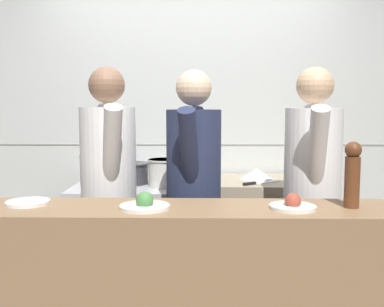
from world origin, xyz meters
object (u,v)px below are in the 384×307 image
object	(u,v)px
stock_pot	(97,169)
chef_head_cook	(109,188)
chefs_knife	(258,183)
braising_pot	(164,172)
chef_line	(312,190)
plated_dish_appetiser	(145,204)
plated_dish_dessert	(293,205)
oven_range	(132,239)
sauce_pot	(132,173)
chef_sous	(194,189)
pepper_mill	(352,173)
plated_dish_main	(28,202)
mixing_bowl_steel	(256,173)

from	to	relation	value
stock_pot	chef_head_cook	size ratio (longest dim) A/B	0.16
chefs_knife	chef_head_cook	size ratio (longest dim) A/B	0.18
braising_pot	chefs_knife	size ratio (longest dim) A/B	0.82
stock_pot	braising_pot	size ratio (longest dim) A/B	1.13
chef_line	plated_dish_appetiser	bearing A→B (deg)	-142.38
plated_dish_dessert	chef_line	world-z (taller)	chef_line
chef_head_cook	plated_dish_appetiser	bearing A→B (deg)	-80.99
oven_range	stock_pot	distance (m)	0.62
sauce_pot	chef_line	bearing A→B (deg)	-30.30
braising_pot	plated_dish_appetiser	world-z (taller)	braising_pot
chefs_knife	plated_dish_dessert	bearing A→B (deg)	-87.85
stock_pot	chef_head_cook	xyz separation A→B (m)	(0.22, -0.63, -0.03)
stock_pot	plated_dish_dessert	size ratio (longest dim) A/B	1.20
chef_sous	plated_dish_dessert	bearing A→B (deg)	-43.43
chefs_knife	chef_line	distance (m)	0.56
plated_dish_dessert	chef_head_cook	xyz separation A→B (m)	(-1.05, 0.60, -0.03)
pepper_mill	chef_line	bearing A→B (deg)	97.92
plated_dish_main	stock_pot	bearing A→B (deg)	84.97
braising_pot	chef_sous	bearing A→B (deg)	-66.86
plated_dish_main	chef_sous	world-z (taller)	chef_sous
plated_dish_dessert	chef_head_cook	distance (m)	1.21
chef_sous	chef_line	bearing A→B (deg)	2.27
braising_pot	plated_dish_main	distance (m)	1.25
chef_head_cook	chef_line	size ratio (longest dim) A/B	1.00
mixing_bowl_steel	plated_dish_dessert	size ratio (longest dim) A/B	1.17
stock_pot	plated_dish_dessert	bearing A→B (deg)	-43.97
braising_pot	plated_dish_main	bearing A→B (deg)	-120.11
stock_pot	plated_dish_main	size ratio (longest dim) A/B	1.23
stock_pot	pepper_mill	xyz separation A→B (m)	(1.58, -1.20, 0.15)
chef_sous	chef_line	xyz separation A→B (m)	(0.74, -0.05, 0.01)
oven_range	plated_dish_appetiser	bearing A→B (deg)	-78.12
stock_pot	mixing_bowl_steel	size ratio (longest dim) A/B	1.03
chef_line	mixing_bowl_steel	bearing A→B (deg)	118.10
mixing_bowl_steel	plated_dish_main	xyz separation A→B (m)	(-1.35, -1.18, 0.02)
pepper_mill	chef_head_cook	xyz separation A→B (m)	(-1.36, 0.57, -0.18)
chef_sous	chef_line	size ratio (longest dim) A/B	0.99
chef_head_cook	chef_line	distance (m)	1.29
sauce_pot	plated_dish_dessert	world-z (taller)	plated_dish_dessert
sauce_pot	chef_sous	world-z (taller)	chef_sous
chefs_knife	plated_dish_dessert	world-z (taller)	plated_dish_dessert
oven_range	plated_dish_main	world-z (taller)	plated_dish_main
braising_pot	mixing_bowl_steel	size ratio (longest dim) A/B	0.91
pepper_mill	chef_head_cook	distance (m)	1.48
plated_dish_main	plated_dish_appetiser	bearing A→B (deg)	-7.79
braising_pot	chef_head_cook	size ratio (longest dim) A/B	0.14
stock_pot	chef_sous	distance (m)	0.99
stock_pot	chefs_knife	world-z (taller)	stock_pot
chefs_knife	chef_line	world-z (taller)	chef_line
sauce_pot	chefs_knife	distance (m)	1.00
plated_dish_dessert	chef_line	distance (m)	0.60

